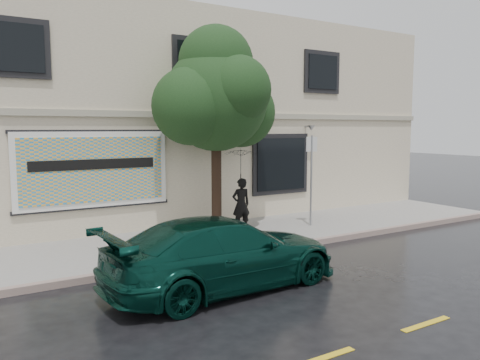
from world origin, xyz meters
TOP-DOWN VIEW (x-y plane):
  - ground at (0.00, 0.00)m, footprint 90.00×90.00m
  - sidewalk at (0.00, 3.25)m, footprint 20.00×3.50m
  - curb at (0.00, 1.50)m, footprint 20.00×0.18m
  - road_marking at (0.00, -3.50)m, footprint 19.00×0.12m
  - building at (0.00, 9.00)m, footprint 20.00×8.12m
  - billboard at (-3.20, 4.92)m, footprint 4.30×0.16m
  - car at (-1.97, -0.25)m, footprint 5.07×2.51m
  - pedestrian at (0.71, 3.50)m, footprint 0.60×0.41m
  - umbrella at (0.71, 3.50)m, footprint 1.24×1.24m
  - street_tree at (0.08, 3.86)m, footprint 3.00×3.00m
  - sign_pole at (2.97, 3.02)m, footprint 0.33×0.15m

SIDE VIEW (x-z plane):
  - ground at x=0.00m, z-range 0.00..0.00m
  - road_marking at x=0.00m, z-range 0.00..0.01m
  - sidewalk at x=0.00m, z-range 0.00..0.15m
  - curb at x=0.00m, z-range -0.01..0.15m
  - car at x=-1.97m, z-range 0.00..1.44m
  - pedestrian at x=0.71m, z-range 0.15..1.72m
  - sign_pole at x=2.97m, z-range 0.42..3.24m
  - billboard at x=-3.20m, z-range 0.95..3.15m
  - umbrella at x=0.71m, z-range 1.72..2.49m
  - building at x=0.00m, z-range 0.00..7.00m
  - street_tree at x=0.08m, z-range 1.31..6.69m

